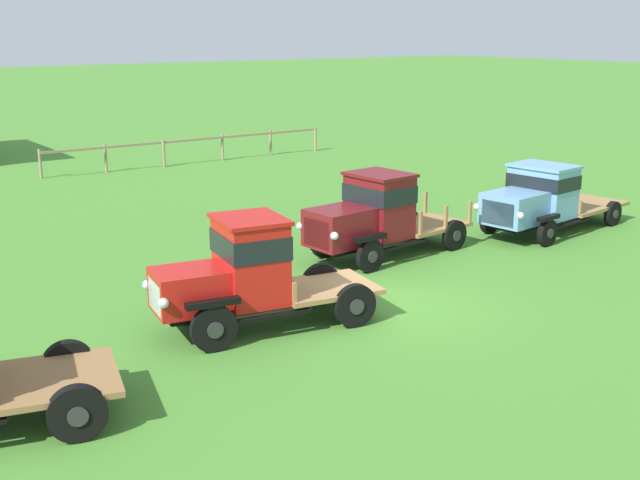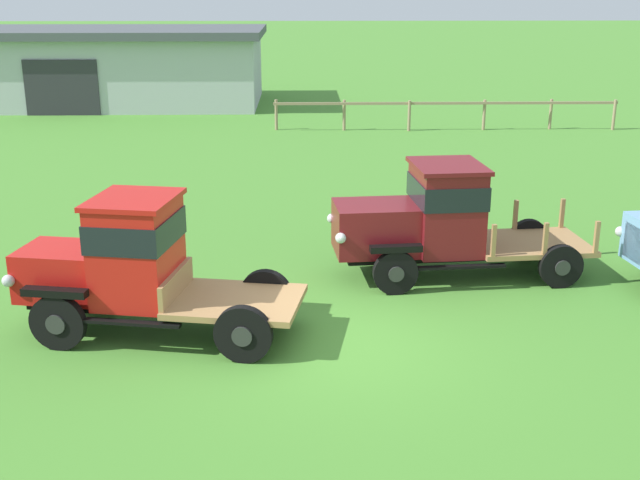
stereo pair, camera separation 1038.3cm
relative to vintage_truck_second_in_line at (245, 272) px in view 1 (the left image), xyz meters
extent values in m
plane|color=#47842D|center=(3.27, -0.52, -1.20)|extent=(240.00, 240.00, 0.00)
cylinder|color=#997F60|center=(1.81, 19.32, -0.61)|extent=(0.12, 0.12, 1.19)
cylinder|color=#997F60|center=(4.48, 19.16, -0.61)|extent=(0.12, 0.12, 1.19)
cylinder|color=#997F60|center=(7.01, 18.94, -0.61)|extent=(0.12, 0.12, 1.19)
cylinder|color=#997F60|center=(9.99, 19.09, -0.61)|extent=(0.12, 0.12, 1.19)
cylinder|color=#997F60|center=(12.66, 19.21, -0.61)|extent=(0.12, 0.12, 1.19)
cylinder|color=#997F60|center=(15.11, 18.97, -0.61)|extent=(0.12, 0.12, 1.19)
cube|color=#997F60|center=(8.46, 19.02, -0.13)|extent=(13.51, 0.08, 0.10)
cylinder|color=black|center=(-4.29, -2.46, -0.76)|extent=(0.89, 0.41, 0.87)
cylinder|color=#2D2D2D|center=(-4.31, -2.57, -0.76)|extent=(0.30, 0.11, 0.31)
cylinder|color=black|center=(-3.82, -0.69, -0.76)|extent=(0.89, 0.41, 0.87)
cylinder|color=#2D2D2D|center=(-3.79, -0.58, -0.76)|extent=(0.30, 0.11, 0.31)
cube|color=olive|center=(-4.35, -1.50, -0.57)|extent=(2.41, 2.31, 0.10)
cylinder|color=black|center=(-1.06, -0.63, -0.75)|extent=(0.92, 0.31, 0.90)
cylinder|color=#2D2D2D|center=(-1.08, -0.72, -0.75)|extent=(0.32, 0.08, 0.32)
cylinder|color=black|center=(-0.78, 0.95, -0.75)|extent=(0.92, 0.31, 0.90)
cylinder|color=#2D2D2D|center=(-0.77, 1.05, -0.75)|extent=(0.32, 0.08, 0.32)
cylinder|color=black|center=(1.87, -1.14, -0.75)|extent=(0.92, 0.31, 0.90)
cylinder|color=#2D2D2D|center=(1.85, -1.24, -0.75)|extent=(0.32, 0.08, 0.32)
cylinder|color=black|center=(2.14, 0.44, -0.75)|extent=(0.92, 0.31, 0.90)
cylinder|color=#2D2D2D|center=(2.16, 0.53, -0.75)|extent=(0.32, 0.08, 0.32)
cube|color=black|center=(0.46, -0.08, -0.67)|extent=(4.31, 1.60, 0.12)
cube|color=red|center=(-1.12, 0.20, -0.20)|extent=(1.55, 1.35, 0.81)
cube|color=silver|center=(-1.77, 0.31, -0.24)|extent=(0.21, 0.88, 0.61)
sphere|color=silver|center=(-1.89, -0.28, -0.18)|extent=(0.20, 0.20, 0.20)
sphere|color=silver|center=(-1.68, 0.91, -0.18)|extent=(0.20, 0.20, 0.20)
cube|color=black|center=(-1.06, -0.63, -0.25)|extent=(1.06, 0.38, 0.12)
cube|color=black|center=(-0.78, 0.95, -0.25)|extent=(1.06, 0.38, 0.12)
cube|color=red|center=(0.12, -0.02, 0.21)|extent=(1.38, 1.59, 1.63)
cube|color=black|center=(0.12, -0.02, 0.58)|extent=(1.43, 1.63, 0.46)
cube|color=red|center=(0.12, -0.02, 1.07)|extent=(1.51, 1.68, 0.08)
cube|color=black|center=(0.10, -0.82, -0.69)|extent=(1.62, 0.42, 0.05)
cube|color=black|center=(0.37, 0.73, -0.69)|extent=(1.62, 0.42, 0.05)
cube|color=#9E7547|center=(1.70, -0.30, -0.56)|extent=(2.31, 1.97, 0.10)
cube|color=#9E7547|center=(0.73, -0.13, -0.33)|extent=(0.34, 1.52, 0.44)
cylinder|color=black|center=(4.48, 1.59, -0.78)|extent=(0.85, 0.23, 0.84)
cylinder|color=#2D2D2D|center=(4.49, 1.50, -0.78)|extent=(0.29, 0.05, 0.29)
cylinder|color=black|center=(4.34, 3.32, -0.78)|extent=(0.85, 0.23, 0.84)
cylinder|color=#2D2D2D|center=(4.33, 3.41, -0.78)|extent=(0.29, 0.05, 0.29)
cylinder|color=black|center=(7.64, 1.86, -0.78)|extent=(0.85, 0.23, 0.84)
cylinder|color=#2D2D2D|center=(7.65, 1.77, -0.78)|extent=(0.29, 0.05, 0.29)
cylinder|color=black|center=(7.50, 3.58, -0.78)|extent=(0.85, 0.23, 0.84)
cylinder|color=#2D2D2D|center=(7.49, 3.68, -0.78)|extent=(0.29, 0.05, 0.29)
cube|color=black|center=(5.87, 2.58, -0.70)|extent=(4.63, 1.33, 0.12)
cube|color=maroon|center=(4.18, 2.44, -0.17)|extent=(1.66, 1.34, 0.94)
cube|color=silver|center=(3.43, 2.37, -0.22)|extent=(0.14, 0.95, 0.71)
sphere|color=silver|center=(3.47, 1.73, -0.15)|extent=(0.20, 0.20, 0.20)
sphere|color=silver|center=(3.37, 3.02, -0.15)|extent=(0.20, 0.20, 0.20)
cube|color=black|center=(4.48, 1.59, -0.31)|extent=(0.98, 0.28, 0.12)
cube|color=black|center=(4.34, 3.32, -0.31)|extent=(0.98, 0.28, 0.12)
cube|color=maroon|center=(5.55, 2.55, 0.16)|extent=(1.31, 1.62, 1.61)
cube|color=black|center=(5.55, 2.55, 0.53)|extent=(1.36, 1.66, 0.45)
cube|color=maroon|center=(5.55, 2.55, 1.01)|extent=(1.43, 1.70, 0.08)
cube|color=black|center=(5.73, 1.72, -0.72)|extent=(1.67, 0.28, 0.05)
cube|color=black|center=(5.59, 3.41, -0.72)|extent=(1.67, 0.28, 0.05)
cube|color=#9E7547|center=(7.24, 2.69, -0.59)|extent=(2.35, 1.91, 0.10)
cube|color=#9E7547|center=(6.32, 1.79, -0.23)|extent=(0.09, 0.09, 0.61)
cube|color=#9E7547|center=(6.18, 3.43, -0.23)|extent=(0.09, 0.09, 0.61)
cube|color=#9E7547|center=(7.31, 1.87, -0.23)|extent=(0.09, 0.09, 0.61)
cube|color=#9E7547|center=(7.17, 3.51, -0.23)|extent=(0.09, 0.09, 0.61)
cube|color=#9E7547|center=(8.30, 1.96, -0.23)|extent=(0.09, 0.09, 0.61)
cube|color=#9E7547|center=(8.16, 3.60, -0.23)|extent=(0.09, 0.09, 0.61)
cylinder|color=black|center=(10.03, 0.66, -0.82)|extent=(0.78, 0.26, 0.76)
cylinder|color=#2D2D2D|center=(10.05, 0.55, -0.82)|extent=(0.27, 0.06, 0.27)
cylinder|color=black|center=(9.82, 2.58, -0.82)|extent=(0.78, 0.26, 0.76)
cylinder|color=#2D2D2D|center=(9.81, 2.69, -0.82)|extent=(0.27, 0.06, 0.27)
cylinder|color=black|center=(13.58, 1.05, -0.82)|extent=(0.78, 0.26, 0.76)
cylinder|color=#2D2D2D|center=(13.59, 0.95, -0.82)|extent=(0.27, 0.06, 0.27)
cylinder|color=black|center=(13.37, 2.98, -0.82)|extent=(0.78, 0.26, 0.76)
cylinder|color=#2D2D2D|center=(13.36, 3.08, -0.82)|extent=(0.27, 0.06, 0.27)
cube|color=black|center=(11.69, 1.82, -0.74)|extent=(5.21, 1.62, 0.12)
cube|color=#70A3D1|center=(9.69, 1.59, -0.24)|extent=(1.70, 1.52, 0.88)
cube|color=silver|center=(8.95, 1.51, -0.28)|extent=(0.18, 1.07, 0.66)
sphere|color=silver|center=(9.02, 0.79, -0.22)|extent=(0.20, 0.20, 0.20)
sphere|color=silver|center=(8.86, 2.23, -0.22)|extent=(0.20, 0.20, 0.20)
cube|color=black|center=(10.03, 0.66, -0.39)|extent=(0.89, 0.30, 0.12)
cube|color=black|center=(9.82, 2.58, -0.39)|extent=(0.89, 0.30, 0.12)
cube|color=#70A3D1|center=(11.06, 1.75, 0.04)|extent=(1.37, 1.83, 1.44)
cube|color=black|center=(11.06, 1.75, 0.37)|extent=(1.43, 1.87, 0.40)
cube|color=#70A3D1|center=(11.06, 1.75, 0.80)|extent=(1.50, 1.92, 0.08)
cube|color=black|center=(11.29, 0.82, -0.76)|extent=(1.68, 0.32, 0.05)
cube|color=black|center=(11.08, 2.70, -0.76)|extent=(1.68, 0.32, 0.05)
cube|color=#9E7547|center=(13.05, 1.97, -0.63)|extent=(3.02, 2.28, 0.10)
cube|color=#9E7547|center=(11.70, 1.82, -0.40)|extent=(0.28, 1.84, 0.44)
camera|label=1|loc=(-7.59, -13.15, 4.66)|focal=45.00mm
camera|label=2|loc=(2.75, -12.25, 4.28)|focal=45.00mm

